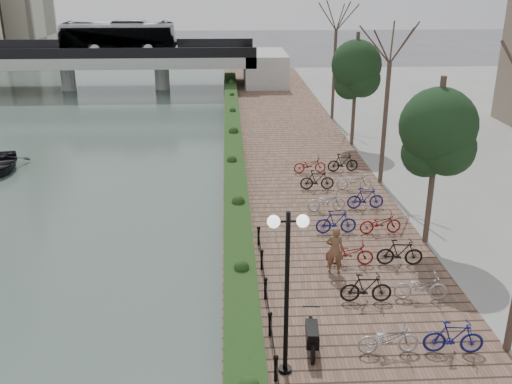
{
  "coord_description": "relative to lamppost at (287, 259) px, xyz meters",
  "views": [
    {
      "loc": [
        0.27,
        -11.04,
        10.3
      ],
      "look_at": [
        1.39,
        10.88,
        2.0
      ],
      "focal_mm": 40.0,
      "sensor_mm": 36.0,
      "label": 1
    }
  ],
  "objects": [
    {
      "name": "promenade",
      "position": [
        2.32,
        16.12,
        -3.58
      ],
      "size": [
        8.0,
        75.0,
        0.5
      ],
      "primitive_type": "cube",
      "color": "brown",
      "rests_on": "ground"
    },
    {
      "name": "lamppost",
      "position": [
        0.0,
        0.0,
        0.0
      ],
      "size": [
        1.02,
        0.32,
        4.58
      ],
      "color": "black",
      "rests_on": "promenade"
    },
    {
      "name": "bridge",
      "position": [
        -15.62,
        43.62,
        -0.46
      ],
      "size": [
        36.0,
        10.77,
        6.5
      ],
      "color": "#B0B0AB",
      "rests_on": "ground"
    },
    {
      "name": "pedestrian",
      "position": [
        2.26,
        5.31,
        -2.46
      ],
      "size": [
        0.71,
        0.55,
        1.75
      ],
      "primitive_type": "imported",
      "rotation": [
        0.0,
        0.0,
        2.92
      ],
      "color": "brown",
      "rests_on": "promenade"
    },
    {
      "name": "chain_fence",
      "position": [
        -0.28,
        0.62,
        -2.98
      ],
      "size": [
        0.1,
        14.1,
        0.7
      ],
      "color": "black",
      "rests_on": "promenade"
    },
    {
      "name": "street_trees",
      "position": [
        6.32,
        11.3,
        -0.14
      ],
      "size": [
        3.2,
        37.12,
        6.8
      ],
      "color": "#392E21",
      "rests_on": "promenade"
    },
    {
      "name": "bicycle_parking",
      "position": [
        3.81,
        8.44,
        -2.86
      ],
      "size": [
        2.4,
        17.32,
        1.0
      ],
      "color": "#A2A2A6",
      "rests_on": "promenade"
    },
    {
      "name": "hedge",
      "position": [
        -1.08,
        18.62,
        -3.03
      ],
      "size": [
        1.1,
        56.0,
        0.6
      ],
      "primitive_type": "cube",
      "color": "#193413",
      "rests_on": "promenade"
    },
    {
      "name": "motorcycle",
      "position": [
        0.84,
        0.94,
        -2.84
      ],
      "size": [
        0.63,
        1.6,
        0.98
      ],
      "primitive_type": null,
      "rotation": [
        0.0,
        0.0,
        -0.09
      ],
      "color": "black",
      "rests_on": "promenade"
    }
  ]
}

